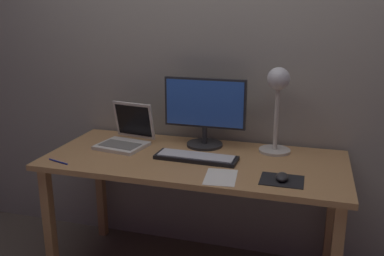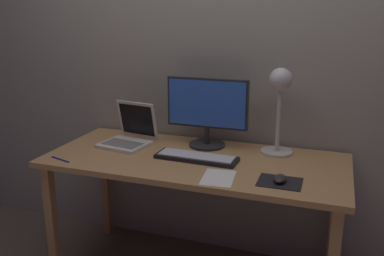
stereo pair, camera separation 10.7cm
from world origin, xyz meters
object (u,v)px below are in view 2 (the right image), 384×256
at_px(keyboard_main, 196,157).
at_px(mouse, 280,179).
at_px(desk_lamp, 280,96).
at_px(pen, 60,159).
at_px(monitor, 207,109).
at_px(laptop, 131,132).

height_order(keyboard_main, mouse, mouse).
bearing_deg(desk_lamp, mouse, -79.83).
distance_m(mouse, pen, 1.14).
relative_size(monitor, desk_lamp, 1.00).
bearing_deg(keyboard_main, pen, -160.28).
bearing_deg(desk_lamp, keyboard_main, -147.87).
distance_m(desk_lamp, pen, 1.22).
xyz_separation_m(laptop, pen, (-0.22, -0.38, -0.06)).
relative_size(monitor, laptop, 1.51).
height_order(monitor, desk_lamp, desk_lamp).
xyz_separation_m(keyboard_main, laptop, (-0.46, 0.14, 0.05)).
bearing_deg(pen, mouse, 3.87).
height_order(monitor, keyboard_main, monitor).
height_order(desk_lamp, pen, desk_lamp).
relative_size(monitor, keyboard_main, 1.06).
bearing_deg(mouse, monitor, 139.65).
relative_size(laptop, pen, 2.23).
relative_size(laptop, desk_lamp, 0.66).
height_order(keyboard_main, desk_lamp, desk_lamp).
distance_m(desk_lamp, mouse, 0.51).
height_order(keyboard_main, pen, keyboard_main).
bearing_deg(mouse, keyboard_main, 160.15).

